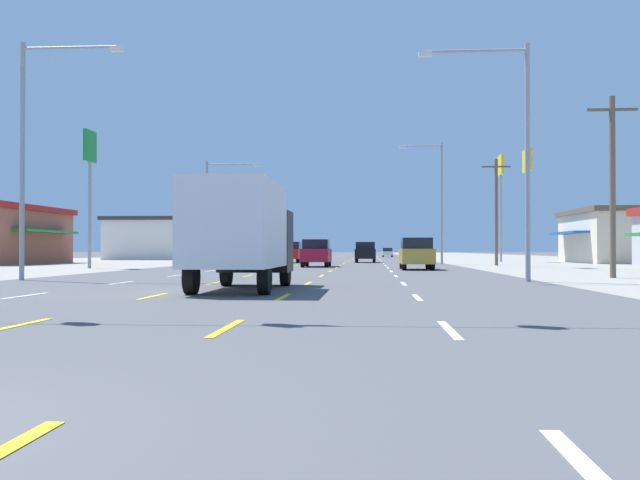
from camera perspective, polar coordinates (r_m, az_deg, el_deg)
name	(u,v)px	position (r m, az deg, el deg)	size (l,w,h in m)	color
ground_plane	(329,262)	(70.37, 0.70, -1.79)	(572.00, 572.00, 0.00)	#4C4C4F
lot_apron_left	(83,262)	(75.91, -18.31, -1.67)	(28.00, 440.00, 0.01)	gray
lot_apron_right	(586,263)	(73.25, 20.42, -1.69)	(28.00, 440.00, 0.01)	gray
lane_markings	(343,258)	(108.82, 1.85, -1.42)	(10.64, 227.60, 0.01)	white
signal_span_wire	(137,57)	(14.82, -14.37, 13.92)	(25.22, 0.53, 8.66)	brown
box_truck_center_turn_nearest	(242,231)	(22.15, -6.25, 0.75)	(2.40, 7.20, 3.23)	black
suv_far_right_near	(416,253)	(45.03, 7.68, -1.05)	(1.98, 4.90, 1.98)	#B28C33
suv_center_turn_mid	(316,253)	(51.99, -0.30, -1.02)	(1.98, 4.90, 1.98)	maroon
suv_inner_left_midfar	(291,252)	(68.14, -2.35, -0.96)	(1.98, 4.90, 1.98)	red
suv_inner_right_far	(365,252)	(69.49, 3.63, -0.95)	(1.98, 4.90, 1.98)	black
hatchback_far_right_farther	(388,252)	(120.79, 5.39, -0.99)	(1.72, 3.90, 1.54)	white
storefront_left_row_2	(154,239)	(94.22, -13.09, 0.11)	(10.99, 12.70, 5.28)	silver
storefront_right_row_2	(639,236)	(74.19, 24.02, 0.31)	(13.39, 13.34, 5.07)	beige
pole_sign_left_row_1	(90,165)	(50.54, -17.84, 5.68)	(0.24, 1.78, 9.22)	gray
pole_sign_right_row_1	(527,178)	(51.74, 16.16, 4.78)	(0.24, 2.11, 8.19)	gray
pole_sign_right_row_2	(501,180)	(75.72, 14.18, 4.63)	(0.24, 2.20, 10.92)	gray
streetlight_left_row_0	(33,142)	(31.74, -21.88, 7.27)	(4.30, 0.26, 9.74)	gray
streetlight_right_row_0	(515,142)	(29.15, 15.29, 7.50)	(4.31, 0.26, 9.29)	gray
streetlight_left_row_1	(213,203)	(63.10, -8.52, 2.92)	(4.72, 0.26, 8.95)	gray
streetlight_right_row_1	(438,195)	(61.93, 9.36, 3.56)	(3.65, 0.26, 10.37)	gray
utility_pole_right_row_0	(613,183)	(34.21, 22.25, 4.24)	(2.20, 0.26, 8.04)	brown
utility_pole_right_row_1	(496,210)	(57.91, 13.85, 2.34)	(2.20, 0.26, 8.36)	brown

